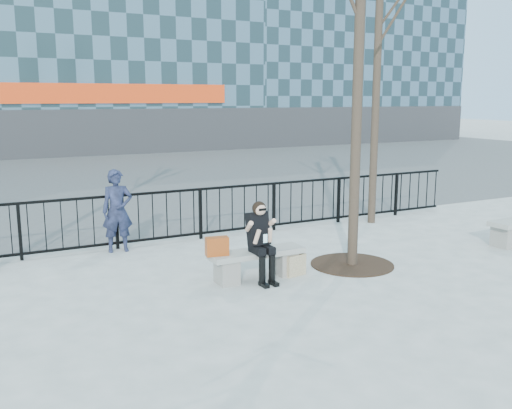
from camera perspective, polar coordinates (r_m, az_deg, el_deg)
name	(u,v)px	position (r m, az deg, el deg)	size (l,w,h in m)	color
ground	(257,278)	(9.66, 0.08, -7.41)	(120.00, 120.00, 0.00)	gray
street_surface	(83,174)	(23.72, -16.91, 2.95)	(60.00, 23.00, 0.01)	#474747
railing	(192,214)	(12.18, -6.45, -0.99)	(14.00, 0.06, 1.10)	black
tree_grate	(352,264)	(10.56, 9.57, -5.92)	(1.50, 1.50, 0.02)	black
bench_main	(257,261)	(9.57, 0.08, -5.70)	(1.65, 0.46, 0.49)	slate
seated_woman	(261,242)	(9.34, 0.53, -3.77)	(0.50, 0.64, 1.34)	black
handbag	(217,246)	(9.21, -3.92, -4.20)	(0.37, 0.17, 0.30)	#963C12
shopping_bag	(295,265)	(9.80, 3.94, -6.06)	(0.39, 0.14, 0.37)	#CDB391
standing_man	(117,211)	(11.47, -13.69, -0.62)	(0.60, 0.39, 1.63)	black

